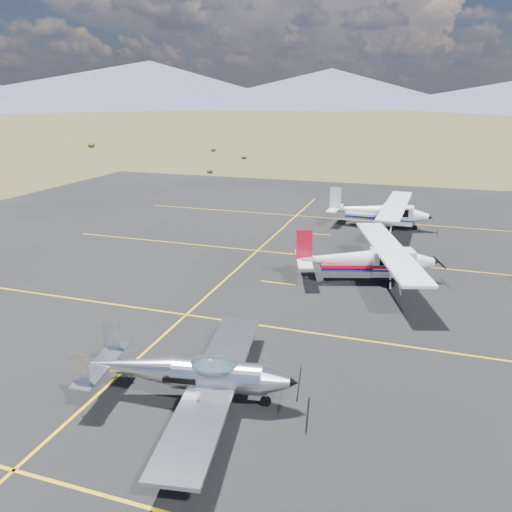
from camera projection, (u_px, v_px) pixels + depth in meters
The scene contains 5 objects.
ground at pixel (298, 354), 20.30m from camera, with size 1600.00×1600.00×0.00m, color #383D1C.
apron at pixel (329, 293), 26.63m from camera, with size 72.00×72.00×0.02m, color black.
aircraft_low_wing at pixel (194, 374), 16.89m from camera, with size 7.17×9.90×2.14m.
aircraft_cessna at pixel (368, 259), 27.96m from camera, with size 7.91×11.59×2.96m.
aircraft_plain at pixel (380, 211), 39.55m from camera, with size 7.04×11.76×2.98m.
Camera 1 is at (4.03, -17.75, 9.98)m, focal length 35.00 mm.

